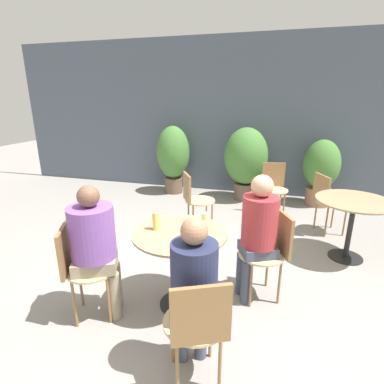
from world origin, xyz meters
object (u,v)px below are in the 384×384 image
object	(u,v)px
bistro_chair_5	(274,184)
potted_plant_0	(173,155)
seated_person_0	(95,242)
seated_person_1	(194,284)
bistro_chair_4	(194,196)
beer_glass_1	(205,222)
cafe_table_near	(180,248)
bistro_chair_0	(79,263)
potted_plant_1	(246,158)
beer_glass_0	(156,221)
potted_plant_2	(321,169)
bistro_chair_3	(327,198)
seated_person_2	(258,228)
bistro_chair_1	(198,323)
cafe_table_far	(353,212)
bistro_chair_2	(271,247)

from	to	relation	value
bistro_chair_5	potted_plant_0	world-z (taller)	potted_plant_0
seated_person_0	seated_person_1	world-z (taller)	seated_person_0
bistro_chair_4	beer_glass_1	world-z (taller)	beer_glass_1
cafe_table_near	potted_plant_0	bearing A→B (deg)	110.02
beer_glass_1	bistro_chair_0	bearing A→B (deg)	-154.88
potted_plant_0	potted_plant_1	xyz separation A→B (m)	(1.45, -0.06, 0.02)
seated_person_0	beer_glass_1	xyz separation A→B (m)	(0.85, 0.40, 0.11)
potted_plant_1	beer_glass_1	bearing A→B (deg)	-90.58
beer_glass_0	potted_plant_2	distance (m)	3.78
bistro_chair_3	seated_person_2	xyz separation A→B (m)	(-0.85, -1.76, 0.21)
bistro_chair_1	bistro_chair_4	distance (m)	2.51
seated_person_0	potted_plant_0	distance (m)	3.67
cafe_table_far	beer_glass_1	size ratio (longest dim) A/B	5.10
beer_glass_0	potted_plant_1	world-z (taller)	potted_plant_1
cafe_table_far	potted_plant_2	distance (m)	1.96
bistro_chair_2	seated_person_0	bearing A→B (deg)	-90.00
bistro_chair_1	beer_glass_1	world-z (taller)	beer_glass_1
cafe_table_far	bistro_chair_5	world-z (taller)	bistro_chair_5
beer_glass_1	potted_plant_0	world-z (taller)	potted_plant_0
beer_glass_0	bistro_chair_0	bearing A→B (deg)	-146.61
bistro_chair_2	potted_plant_2	bearing A→B (deg)	140.13
seated_person_0	beer_glass_0	bearing A→B (deg)	-79.42
beer_glass_1	seated_person_2	bearing A→B (deg)	25.22
potted_plant_0	potted_plant_2	size ratio (longest dim) A/B	1.14
seated_person_1	potted_plant_1	world-z (taller)	potted_plant_1
beer_glass_1	bistro_chair_2	bearing A→B (deg)	25.20
cafe_table_near	cafe_table_far	xyz separation A→B (m)	(1.69, 1.37, 0.00)
seated_person_0	seated_person_1	bearing A→B (deg)	-135.12
bistro_chair_2	seated_person_2	xyz separation A→B (m)	(-0.13, -0.06, 0.21)
bistro_chair_2	bistro_chair_0	bearing A→B (deg)	-90.00
beer_glass_1	bistro_chair_5	bearing A→B (deg)	77.11
bistro_chair_5	potted_plant_2	world-z (taller)	potted_plant_2
bistro_chair_5	bistro_chair_1	bearing A→B (deg)	-107.31
bistro_chair_3	bistro_chair_2	bearing A→B (deg)	132.90
cafe_table_near	beer_glass_1	bearing A→B (deg)	25.00
bistro_chair_1	potted_plant_0	size ratio (longest dim) A/B	0.64
cafe_table_near	bistro_chair_4	xyz separation A→B (m)	(-0.32, 1.63, -0.07)
bistro_chair_1	bistro_chair_4	size ratio (longest dim) A/B	1.00
seated_person_1	beer_glass_0	distance (m)	0.85
bistro_chair_2	potted_plant_0	distance (m)	3.57
bistro_chair_0	seated_person_2	xyz separation A→B (m)	(1.44, 0.68, 0.21)
bistro_chair_4	cafe_table_far	bearing A→B (deg)	-127.24
bistro_chair_5	seated_person_2	world-z (taller)	seated_person_2
seated_person_0	potted_plant_1	world-z (taller)	potted_plant_1
bistro_chair_1	seated_person_0	xyz separation A→B (m)	(-1.02, 0.48, 0.19)
cafe_table_near	seated_person_2	distance (m)	0.74
seated_person_2	beer_glass_1	distance (m)	0.51
bistro_chair_4	potted_plant_1	size ratio (longest dim) A/B	0.63
bistro_chair_2	bistro_chair_4	size ratio (longest dim) A/B	1.00
cafe_table_near	seated_person_0	size ratio (longest dim) A/B	0.69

